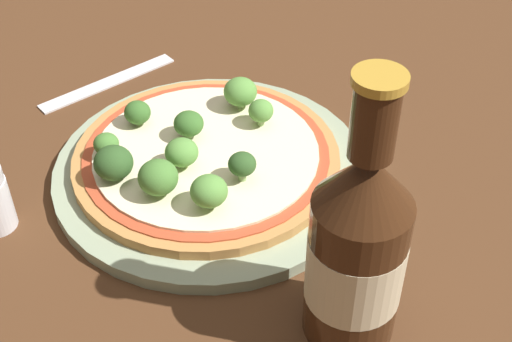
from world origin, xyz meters
TOP-DOWN VIEW (x-y plane):
  - ground_plane at (0.00, 0.00)m, footprint 3.00×3.00m
  - plate at (-0.00, -0.02)m, footprint 0.29×0.29m
  - pizza at (-0.01, -0.02)m, footprint 0.24×0.24m
  - broccoli_floret_0 at (-0.02, -0.10)m, footprint 0.03×0.03m
  - broccoli_floret_1 at (-0.00, -0.05)m, footprint 0.03×0.03m
  - broccoli_floret_2 at (0.02, -0.08)m, footprint 0.03×0.03m
  - broccoli_floret_3 at (0.06, -0.06)m, footprint 0.03×0.03m
  - broccoli_floret_4 at (-0.06, -0.09)m, footprint 0.02×0.02m
  - broccoli_floret_5 at (-0.03, -0.02)m, footprint 0.03×0.03m
  - broccoli_floret_6 at (-0.08, -0.05)m, footprint 0.03×0.03m
  - broccoli_floret_7 at (-0.04, 0.05)m, footprint 0.03×0.03m
  - broccoli_floret_8 at (-0.01, 0.04)m, footprint 0.02×0.02m
  - broccoli_floret_9 at (0.05, -0.02)m, footprint 0.02×0.02m
  - beer_bottle at (0.20, -0.04)m, footprint 0.07×0.07m
  - fork at (-0.19, -0.02)m, footprint 0.02×0.16m

SIDE VIEW (x-z plane):
  - ground_plane at x=0.00m, z-range 0.00..0.00m
  - fork at x=-0.19m, z-range 0.00..0.00m
  - plate at x=0.00m, z-range 0.00..0.01m
  - pizza at x=-0.01m, z-range 0.01..0.03m
  - broccoli_floret_4 at x=-0.06m, z-range 0.03..0.05m
  - broccoli_floret_6 at x=-0.08m, z-range 0.03..0.05m
  - broccoli_floret_5 at x=-0.03m, z-range 0.03..0.05m
  - broccoli_floret_1 at x=0.00m, z-range 0.03..0.06m
  - broccoli_floret_0 at x=-0.02m, z-range 0.03..0.06m
  - broccoli_floret_8 at x=-0.01m, z-range 0.03..0.05m
  - broccoli_floret_9 at x=0.05m, z-range 0.03..0.06m
  - broccoli_floret_3 at x=0.06m, z-range 0.03..0.06m
  - broccoli_floret_2 at x=0.02m, z-range 0.03..0.06m
  - broccoli_floret_7 at x=-0.04m, z-range 0.03..0.06m
  - beer_bottle at x=0.20m, z-range -0.03..0.19m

